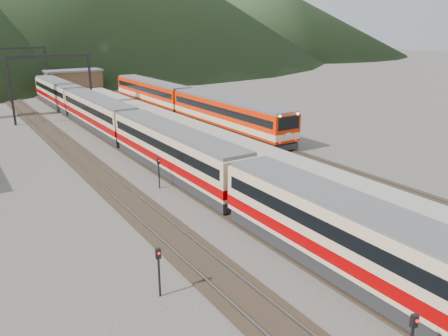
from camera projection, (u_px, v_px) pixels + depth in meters
track_main at (121, 143)px, 43.59m from camera, size 2.60×200.00×0.23m
track_far at (70, 150)px, 41.01m from camera, size 2.60×200.00×0.23m
track_second at (218, 129)px, 49.55m from camera, size 2.60×200.00×0.23m
platform at (180, 135)px, 44.76m from camera, size 8.00×100.00×1.00m
gantry_near at (51, 75)px, 52.42m from camera, size 9.55×0.25×8.00m
gantry_far at (17, 62)px, 72.40m from camera, size 9.55×0.25×8.00m
station_shed at (74, 79)px, 76.10m from camera, size 9.40×4.40×3.10m
hill_c at (204, 0)px, 228.74m from camera, size 160.00×160.00×50.00m
main_train at (130, 130)px, 40.99m from camera, size 2.69×73.84×3.28m
second_train at (185, 102)px, 55.41m from camera, size 2.93×39.90×3.58m
short_signal_a at (412, 336)px, 14.13m from camera, size 0.26×0.22×2.27m
short_signal_b at (159, 169)px, 30.90m from camera, size 0.24×0.20×2.27m
short_signal_c at (159, 266)px, 18.30m from camera, size 0.24×0.19×2.27m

